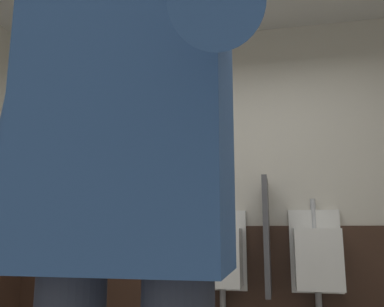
# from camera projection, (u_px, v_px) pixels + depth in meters

# --- Properties ---
(wall_back) EXTENTS (4.80, 0.12, 2.80)m
(wall_back) POSITION_uv_depth(u_px,v_px,m) (244.00, 182.00, 3.54)
(wall_back) COLOR beige
(wall_back) RESTS_ON ground_plane
(wainscot_band_back) EXTENTS (4.20, 0.03, 1.02)m
(wainscot_band_back) POSITION_uv_depth(u_px,v_px,m) (246.00, 289.00, 3.29)
(wainscot_band_back) COLOR #382319
(wainscot_band_back) RESTS_ON ground_plane
(urinal_left) EXTENTS (0.40, 0.34, 1.24)m
(urinal_left) POSITION_uv_depth(u_px,v_px,m) (221.00, 257.00, 3.24)
(urinal_left) COLOR white
(urinal_left) RESTS_ON ground_plane
(urinal_middle) EXTENTS (0.40, 0.34, 1.24)m
(urinal_middle) POSITION_uv_depth(u_px,v_px,m) (317.00, 258.00, 3.09)
(urinal_middle) COLOR white
(urinal_middle) RESTS_ON ground_plane
(privacy_divider_panel) EXTENTS (0.04, 0.40, 0.90)m
(privacy_divider_panel) POSITION_uv_depth(u_px,v_px,m) (267.00, 235.00, 3.13)
(privacy_divider_panel) COLOR #4C4C51
(person) EXTENTS (0.64, 0.60, 1.78)m
(person) POSITION_uv_depth(u_px,v_px,m) (125.00, 191.00, 0.81)
(person) COLOR #2D3342
(person) RESTS_ON ground_plane
(soap_dispenser) EXTENTS (0.10, 0.07, 0.18)m
(soap_dispenser) POSITION_uv_depth(u_px,v_px,m) (72.00, 207.00, 3.73)
(soap_dispenser) COLOR silver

